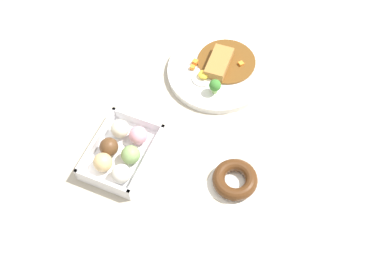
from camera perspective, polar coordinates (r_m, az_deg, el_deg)
The scene contains 4 objects.
ground_plane at distance 1.22m, azimuth -2.10°, elevation 2.70°, with size 1.60×1.60×0.00m, color #B2A893.
curry_plate at distance 1.28m, azimuth 3.20°, elevation 7.10°, with size 0.27×0.27×0.06m.
donut_box at distance 1.13m, azimuth -8.70°, elevation -2.89°, with size 0.20×0.14×0.06m.
chocolate_ring_donut at distance 1.10m, azimuth 5.30°, elevation -6.34°, with size 0.13×0.13×0.03m.
Camera 1 is at (-0.64, -0.31, 0.99)m, focal length 43.38 mm.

